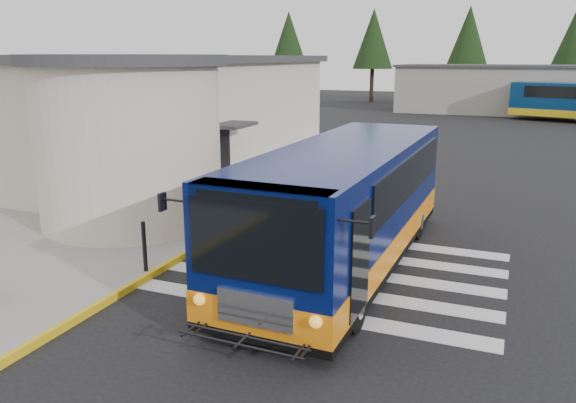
% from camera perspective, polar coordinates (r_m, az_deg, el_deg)
% --- Properties ---
extents(ground, '(140.00, 140.00, 0.00)m').
position_cam_1_polar(ground, '(14.05, 7.02, -5.99)').
color(ground, black).
rests_on(ground, ground).
extents(sidewalk, '(10.00, 34.00, 0.15)m').
position_cam_1_polar(sidewalk, '(21.34, -13.91, 1.02)').
color(sidewalk, gray).
rests_on(sidewalk, ground).
extents(curb_strip, '(0.12, 34.00, 0.16)m').
position_cam_1_polar(curb_strip, '(18.92, -1.65, -0.24)').
color(curb_strip, gold).
rests_on(curb_strip, ground).
extents(station_building, '(12.70, 18.70, 4.80)m').
position_cam_1_polar(station_building, '(24.34, -13.82, 8.60)').
color(station_building, beige).
rests_on(station_building, ground).
extents(crosswalk, '(8.00, 5.35, 0.01)m').
position_cam_1_polar(crosswalk, '(13.46, 4.05, -6.82)').
color(crosswalk, silver).
rests_on(crosswalk, ground).
extents(depot_building, '(26.40, 8.40, 4.20)m').
position_cam_1_polar(depot_building, '(54.89, 25.25, 10.24)').
color(depot_building, gray).
rests_on(depot_building, ground).
extents(tree_line, '(58.40, 4.40, 10.00)m').
position_cam_1_polar(tree_line, '(62.85, 25.66, 14.84)').
color(tree_line, black).
rests_on(tree_line, ground).
extents(transit_bus, '(3.75, 10.36, 2.90)m').
position_cam_1_polar(transit_bus, '(13.29, 5.82, -0.87)').
color(transit_bus, '#06124E').
rests_on(transit_bus, ground).
extents(pedestrian_b, '(0.68, 0.85, 1.71)m').
position_cam_1_polar(pedestrian_b, '(15.91, -18.08, -0.38)').
color(pedestrian_b, black).
rests_on(pedestrian_b, sidewalk).
extents(bollard, '(0.10, 0.10, 1.17)m').
position_cam_1_polar(bollard, '(13.12, -14.38, -4.44)').
color(bollard, black).
rests_on(bollard, sidewalk).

